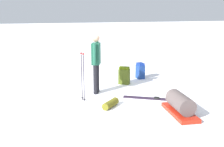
{
  "coord_description": "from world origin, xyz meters",
  "views": [
    {
      "loc": [
        -6.79,
        1.78,
        2.39
      ],
      "look_at": [
        0.0,
        0.0,
        0.7
      ],
      "focal_mm": 43.44,
      "sensor_mm": 36.0,
      "label": 1
    }
  ],
  "objects_px": {
    "ski_pair_near": "(157,99)",
    "backpack_large_dark": "(140,71)",
    "backpack_bright": "(124,76)",
    "ski_poles_planted_near": "(83,74)",
    "gear_sled": "(180,105)",
    "skier_standing": "(96,61)",
    "sleeping_mat_rolled": "(111,104)"
  },
  "relations": [
    {
      "from": "backpack_bright",
      "to": "ski_pair_near",
      "type": "bearing_deg",
      "value": -166.68
    },
    {
      "from": "ski_pair_near",
      "to": "backpack_large_dark",
      "type": "bearing_deg",
      "value": -9.09
    },
    {
      "from": "skier_standing",
      "to": "backpack_large_dark",
      "type": "relative_size",
      "value": 3.08
    },
    {
      "from": "skier_standing",
      "to": "backpack_bright",
      "type": "xyz_separation_m",
      "value": [
        0.7,
        -1.06,
        -0.68
      ]
    },
    {
      "from": "sleeping_mat_rolled",
      "to": "gear_sled",
      "type": "bearing_deg",
      "value": -120.41
    },
    {
      "from": "backpack_bright",
      "to": "gear_sled",
      "type": "bearing_deg",
      "value": -170.21
    },
    {
      "from": "backpack_large_dark",
      "to": "sleeping_mat_rolled",
      "type": "relative_size",
      "value": 1.0
    },
    {
      "from": "ski_poles_planted_near",
      "to": "gear_sled",
      "type": "distance_m",
      "value": 2.57
    },
    {
      "from": "skier_standing",
      "to": "backpack_bright",
      "type": "height_order",
      "value": "skier_standing"
    },
    {
      "from": "skier_standing",
      "to": "ski_pair_near",
      "type": "distance_m",
      "value": 1.99
    },
    {
      "from": "sleeping_mat_rolled",
      "to": "ski_pair_near",
      "type": "bearing_deg",
      "value": -78.79
    },
    {
      "from": "backpack_large_dark",
      "to": "gear_sled",
      "type": "distance_m",
      "value": 3.35
    },
    {
      "from": "ski_poles_planted_near",
      "to": "ski_pair_near",
      "type": "bearing_deg",
      "value": -101.35
    },
    {
      "from": "ski_pair_near",
      "to": "backpack_bright",
      "type": "xyz_separation_m",
      "value": [
        1.68,
        0.4,
        0.26
      ]
    },
    {
      "from": "backpack_bright",
      "to": "gear_sled",
      "type": "xyz_separation_m",
      "value": [
        -2.8,
        -0.48,
        -0.05
      ]
    },
    {
      "from": "ski_poles_planted_near",
      "to": "gear_sled",
      "type": "bearing_deg",
      "value": -126.65
    },
    {
      "from": "backpack_large_dark",
      "to": "backpack_bright",
      "type": "height_order",
      "value": "backpack_bright"
    },
    {
      "from": "skier_standing",
      "to": "backpack_large_dark",
      "type": "height_order",
      "value": "skier_standing"
    },
    {
      "from": "backpack_bright",
      "to": "backpack_large_dark",
      "type": "bearing_deg",
      "value": -54.19
    },
    {
      "from": "sleeping_mat_rolled",
      "to": "backpack_bright",
      "type": "bearing_deg",
      "value": -26.16
    },
    {
      "from": "ski_pair_near",
      "to": "gear_sled",
      "type": "distance_m",
      "value": 1.14
    },
    {
      "from": "ski_pair_near",
      "to": "backpack_large_dark",
      "type": "height_order",
      "value": "backpack_large_dark"
    },
    {
      "from": "backpack_bright",
      "to": "skier_standing",
      "type": "bearing_deg",
      "value": 123.62
    },
    {
      "from": "backpack_bright",
      "to": "ski_poles_planted_near",
      "type": "xyz_separation_m",
      "value": [
        -1.29,
        1.54,
        0.44
      ]
    },
    {
      "from": "gear_sled",
      "to": "ski_pair_near",
      "type": "bearing_deg",
      "value": 4.32
    },
    {
      "from": "sleeping_mat_rolled",
      "to": "backpack_large_dark",
      "type": "bearing_deg",
      "value": -34.47
    },
    {
      "from": "backpack_large_dark",
      "to": "gear_sled",
      "type": "xyz_separation_m",
      "value": [
        -3.34,
        0.27,
        -0.04
      ]
    },
    {
      "from": "skier_standing",
      "to": "sleeping_mat_rolled",
      "type": "xyz_separation_m",
      "value": [
        -1.25,
        -0.1,
        -0.86
      ]
    },
    {
      "from": "skier_standing",
      "to": "backpack_large_dark",
      "type": "xyz_separation_m",
      "value": [
        1.25,
        -1.81,
        -0.69
      ]
    },
    {
      "from": "backpack_large_dark",
      "to": "backpack_bright",
      "type": "bearing_deg",
      "value": 125.81
    },
    {
      "from": "ski_poles_planted_near",
      "to": "backpack_bright",
      "type": "bearing_deg",
      "value": -49.93
    },
    {
      "from": "ski_pair_near",
      "to": "backpack_bright",
      "type": "relative_size",
      "value": 2.99
    }
  ]
}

